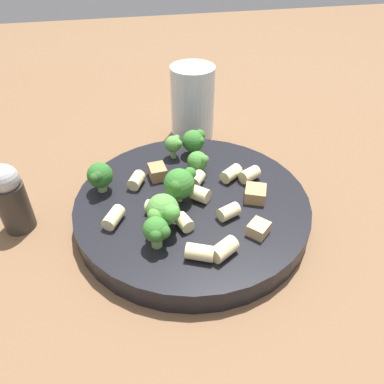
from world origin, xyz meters
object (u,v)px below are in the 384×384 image
(broccoli_floret_6, at_px, (198,161))
(pepper_shaker, at_px, (11,198))
(pasta_bowl, at_px, (192,206))
(broccoli_floret_1, at_px, (100,176))
(rigatoni_7, at_px, (184,222))
(chicken_chunk_2, at_px, (158,172))
(rigatoni_4, at_px, (158,208))
(rigatoni_8, at_px, (231,174))
(rigatoni_3, at_px, (224,249))
(rigatoni_10, at_px, (201,194))
(broccoli_floret_5, at_px, (157,231))
(chicken_chunk_0, at_px, (255,194))
(rigatoni_5, at_px, (200,252))
(rigatoni_2, at_px, (250,175))
(drinking_glass, at_px, (193,106))
(broccoli_floret_2, at_px, (174,144))
(rigatoni_0, at_px, (197,179))
(chicken_chunk_1, at_px, (259,229))
(rigatoni_1, at_px, (229,212))
(broccoli_floret_0, at_px, (195,140))
(broccoli_floret_3, at_px, (179,182))
(rigatoni_6, at_px, (136,180))
(broccoli_floret_4, at_px, (163,211))

(broccoli_floret_6, bearing_deg, pepper_shaker, -172.83)
(pasta_bowl, xyz_separation_m, broccoli_floret_6, (0.02, 0.05, 0.03))
(broccoli_floret_1, bearing_deg, rigatoni_7, -44.32)
(rigatoni_7, distance_m, pepper_shaker, 0.20)
(pepper_shaker, bearing_deg, chicken_chunk_2, 8.98)
(rigatoni_4, height_order, rigatoni_8, same)
(rigatoni_3, relative_size, rigatoni_4, 1.00)
(broccoli_floret_1, bearing_deg, rigatoni_10, -20.38)
(broccoli_floret_5, bearing_deg, chicken_chunk_0, 23.06)
(rigatoni_7, bearing_deg, rigatoni_10, 56.51)
(rigatoni_5, xyz_separation_m, chicken_chunk_2, (-0.02, 0.15, 0.00))
(chicken_chunk_2, bearing_deg, broccoli_floret_1, -168.97)
(rigatoni_4, bearing_deg, rigatoni_7, -49.32)
(pasta_bowl, distance_m, rigatoni_2, 0.09)
(broccoli_floret_5, bearing_deg, rigatoni_5, -32.60)
(drinking_glass, bearing_deg, rigatoni_4, -111.47)
(broccoli_floret_2, distance_m, rigatoni_0, 0.07)
(rigatoni_0, distance_m, chicken_chunk_1, 0.11)
(rigatoni_5, xyz_separation_m, pepper_shaker, (-0.20, 0.12, 0.01))
(rigatoni_1, distance_m, rigatoni_5, 0.07)
(broccoli_floret_1, height_order, chicken_chunk_1, broccoli_floret_1)
(chicken_chunk_1, bearing_deg, pasta_bowl, 128.48)
(broccoli_floret_0, xyz_separation_m, chicken_chunk_0, (0.05, -0.11, -0.01))
(chicken_chunk_1, relative_size, pepper_shaker, 0.24)
(rigatoni_2, bearing_deg, rigatoni_0, 175.44)
(chicken_chunk_1, bearing_deg, rigatoni_10, 125.72)
(broccoli_floret_2, height_order, rigatoni_2, broccoli_floret_2)
(pasta_bowl, relative_size, broccoli_floret_3, 6.60)
(broccoli_floret_1, distance_m, broccoli_floret_3, 0.10)
(rigatoni_2, relative_size, rigatoni_4, 0.89)
(broccoli_floret_2, relative_size, rigatoni_6, 1.37)
(broccoli_floret_3, relative_size, broccoli_floret_4, 1.01)
(chicken_chunk_2, bearing_deg, rigatoni_8, -13.72)
(broccoli_floret_5, xyz_separation_m, rigatoni_7, (0.03, 0.02, -0.01))
(broccoli_floret_5, bearing_deg, broccoli_floret_6, 60.07)
(broccoli_floret_0, height_order, rigatoni_3, broccoli_floret_0)
(broccoli_floret_4, relative_size, rigatoni_6, 1.76)
(rigatoni_5, bearing_deg, rigatoni_2, 51.79)
(chicken_chunk_2, xyz_separation_m, drinking_glass, (0.08, 0.15, 0.01))
(pasta_bowl, height_order, rigatoni_8, rigatoni_8)
(broccoli_floret_1, xyz_separation_m, drinking_glass, (0.15, 0.17, -0.00))
(rigatoni_8, bearing_deg, rigatoni_3, -109.63)
(broccoli_floret_1, bearing_deg, rigatoni_0, -5.10)
(rigatoni_10, xyz_separation_m, chicken_chunk_1, (0.05, -0.07, -0.00))
(broccoli_floret_2, xyz_separation_m, chicken_chunk_1, (0.06, -0.17, -0.01))
(broccoli_floret_6, relative_size, chicken_chunk_2, 1.19)
(chicken_chunk_1, xyz_separation_m, drinking_glass, (-0.01, 0.28, 0.01))
(chicken_chunk_1, bearing_deg, drinking_glass, 92.95)
(rigatoni_2, distance_m, chicken_chunk_2, 0.12)
(rigatoni_10, height_order, pepper_shaker, pepper_shaker)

